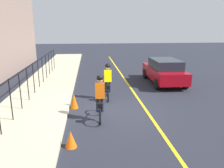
{
  "coord_description": "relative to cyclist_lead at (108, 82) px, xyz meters",
  "views": [
    {
      "loc": [
        -8.92,
        0.85,
        3.59
      ],
      "look_at": [
        0.94,
        -0.18,
        1.0
      ],
      "focal_mm": 35.36,
      "sensor_mm": 36.0,
      "label": 1
    }
  ],
  "objects": [
    {
      "name": "traffic_cone_near",
      "position": [
        -1.18,
        1.64,
        -0.57
      ],
      "size": [
        0.36,
        0.36,
        0.68
      ],
      "primitive_type": "cone",
      "color": "#EF5B08",
      "rests_on": "ground"
    },
    {
      "name": "cyclist_lead",
      "position": [
        0.0,
        0.0,
        0.0
      ],
      "size": [
        1.71,
        0.38,
        1.83
      ],
      "rotation": [
        0.0,
        0.0,
        -0.07
      ],
      "color": "black",
      "rests_on": "ground"
    },
    {
      "name": "traffic_cone_far",
      "position": [
        -4.55,
        1.53,
        -0.65
      ],
      "size": [
        0.36,
        0.36,
        0.53
      ],
      "primitive_type": "cone",
      "color": "#F25D0D",
      "rests_on": "ground"
    },
    {
      "name": "sidewalk",
      "position": [
        -1.79,
        3.46,
        -0.84
      ],
      "size": [
        40.0,
        3.2,
        0.15
      ],
      "primitive_type": "cube",
      "color": "#B8B193",
      "rests_on": "ground"
    },
    {
      "name": "lane_line_centre",
      "position": [
        -1.79,
        -1.54,
        -0.91
      ],
      "size": [
        36.0,
        0.12,
        0.01
      ],
      "primitive_type": "cube",
      "color": "yellow",
      "rests_on": "ground"
    },
    {
      "name": "patrol_sedan",
      "position": [
        2.82,
        -3.89,
        -0.09
      ],
      "size": [
        4.43,
        1.98,
        1.58
      ],
      "rotation": [
        0.0,
        0.0,
        -0.02
      ],
      "color": "maroon",
      "rests_on": "ground"
    },
    {
      "name": "iron_fence",
      "position": [
        -0.79,
        3.86,
        0.35
      ],
      "size": [
        17.83,
        0.04,
        1.6
      ],
      "color": "black",
      "rests_on": "sidewalk"
    },
    {
      "name": "ground_plane",
      "position": [
        -1.79,
        0.06,
        -0.91
      ],
      "size": [
        80.0,
        80.0,
        0.0
      ],
      "primitive_type": "plane",
      "color": "#22252F"
    },
    {
      "name": "cyclist_follow",
      "position": [
        -2.58,
        0.52,
        0.0
      ],
      "size": [
        1.71,
        0.38,
        1.83
      ],
      "rotation": [
        0.0,
        0.0,
        -0.07
      ],
      "color": "black",
      "rests_on": "ground"
    }
  ]
}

